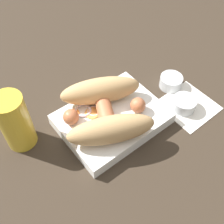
{
  "coord_description": "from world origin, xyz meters",
  "views": [
    {
      "loc": [
        0.23,
        0.29,
        0.51
      ],
      "look_at": [
        0.0,
        0.0,
        0.04
      ],
      "focal_mm": 45.0,
      "sensor_mm": 36.0,
      "label": 1
    }
  ],
  "objects_px": {
    "bread_roll": "(106,109)",
    "drink_glass": "(15,122)",
    "condiment_cup_far": "(172,83)",
    "food_tray": "(112,119)",
    "sausage": "(105,111)",
    "condiment_cup_near": "(184,105)"
  },
  "relations": [
    {
      "from": "bread_roll",
      "to": "condiment_cup_near",
      "type": "xyz_separation_m",
      "value": [
        -0.17,
        0.07,
        -0.05
      ]
    },
    {
      "from": "bread_roll",
      "to": "condiment_cup_near",
      "type": "height_order",
      "value": "bread_roll"
    },
    {
      "from": "food_tray",
      "to": "condiment_cup_near",
      "type": "relative_size",
      "value": 4.04
    },
    {
      "from": "condiment_cup_near",
      "to": "condiment_cup_far",
      "type": "bearing_deg",
      "value": -113.87
    },
    {
      "from": "condiment_cup_near",
      "to": "drink_glass",
      "type": "height_order",
      "value": "drink_glass"
    },
    {
      "from": "food_tray",
      "to": "bread_roll",
      "type": "distance_m",
      "value": 0.05
    },
    {
      "from": "bread_roll",
      "to": "condiment_cup_near",
      "type": "distance_m",
      "value": 0.19
    },
    {
      "from": "food_tray",
      "to": "condiment_cup_near",
      "type": "bearing_deg",
      "value": 156.13
    },
    {
      "from": "condiment_cup_far",
      "to": "drink_glass",
      "type": "relative_size",
      "value": 0.42
    },
    {
      "from": "condiment_cup_near",
      "to": "sausage",
      "type": "bearing_deg",
      "value": -24.23
    },
    {
      "from": "sausage",
      "to": "drink_glass",
      "type": "height_order",
      "value": "drink_glass"
    },
    {
      "from": "condiment_cup_far",
      "to": "drink_glass",
      "type": "bearing_deg",
      "value": -13.41
    },
    {
      "from": "sausage",
      "to": "condiment_cup_far",
      "type": "bearing_deg",
      "value": 176.7
    },
    {
      "from": "food_tray",
      "to": "bread_roll",
      "type": "height_order",
      "value": "bread_roll"
    },
    {
      "from": "sausage",
      "to": "food_tray",
      "type": "bearing_deg",
      "value": 151.72
    },
    {
      "from": "bread_roll",
      "to": "condiment_cup_far",
      "type": "bearing_deg",
      "value": 178.21
    },
    {
      "from": "drink_glass",
      "to": "food_tray",
      "type": "bearing_deg",
      "value": 155.22
    },
    {
      "from": "bread_roll",
      "to": "drink_glass",
      "type": "bearing_deg",
      "value": -26.28
    },
    {
      "from": "food_tray",
      "to": "condiment_cup_near",
      "type": "xyz_separation_m",
      "value": [
        -0.16,
        0.07,
        -0.0
      ]
    },
    {
      "from": "condiment_cup_far",
      "to": "bread_roll",
      "type": "bearing_deg",
      "value": -1.79
    },
    {
      "from": "food_tray",
      "to": "condiment_cup_near",
      "type": "height_order",
      "value": "same"
    },
    {
      "from": "food_tray",
      "to": "condiment_cup_far",
      "type": "xyz_separation_m",
      "value": [
        -0.18,
        0.0,
        -0.0
      ]
    }
  ]
}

